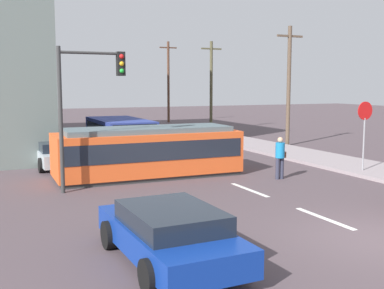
{
  "coord_description": "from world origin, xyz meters",
  "views": [
    {
      "loc": [
        -8.66,
        -8.21,
        3.67
      ],
      "look_at": [
        -0.76,
        9.26,
        1.3
      ],
      "focal_mm": 44.49,
      "sensor_mm": 36.0,
      "label": 1
    }
  ],
  "objects_px": {
    "pedestrian_crossing": "(280,155)",
    "stop_sign": "(365,121)",
    "utility_pole_distant": "(168,80)",
    "parked_sedan_mid": "(57,153)",
    "utility_pole_far": "(211,84)",
    "city_bus": "(120,134)",
    "parked_sedan_near": "(169,233)",
    "traffic_light_mast": "(87,92)",
    "utility_pole_mid": "(289,84)",
    "parked_sedan_furthest": "(37,128)",
    "streetcar_tram": "(148,151)",
    "parked_sedan_far": "(43,138)"
  },
  "relations": [
    {
      "from": "parked_sedan_near",
      "to": "parked_sedan_far",
      "type": "height_order",
      "value": "same"
    },
    {
      "from": "parked_sedan_furthest",
      "to": "parked_sedan_far",
      "type": "bearing_deg",
      "value": -93.5
    },
    {
      "from": "traffic_light_mast",
      "to": "utility_pole_mid",
      "type": "bearing_deg",
      "value": 28.86
    },
    {
      "from": "pedestrian_crossing",
      "to": "utility_pole_distant",
      "type": "height_order",
      "value": "utility_pole_distant"
    },
    {
      "from": "pedestrian_crossing",
      "to": "stop_sign",
      "type": "relative_size",
      "value": 0.58
    },
    {
      "from": "city_bus",
      "to": "traffic_light_mast",
      "type": "relative_size",
      "value": 1.15
    },
    {
      "from": "pedestrian_crossing",
      "to": "parked_sedan_far",
      "type": "distance_m",
      "value": 15.42
    },
    {
      "from": "parked_sedan_near",
      "to": "parked_sedan_far",
      "type": "relative_size",
      "value": 1.05
    },
    {
      "from": "city_bus",
      "to": "parked_sedan_near",
      "type": "relative_size",
      "value": 1.31
    },
    {
      "from": "parked_sedan_near",
      "to": "parked_sedan_far",
      "type": "bearing_deg",
      "value": 90.21
    },
    {
      "from": "streetcar_tram",
      "to": "stop_sign",
      "type": "relative_size",
      "value": 2.59
    },
    {
      "from": "parked_sedan_furthest",
      "to": "utility_pole_far",
      "type": "xyz_separation_m",
      "value": [
        13.65,
        -0.65,
        3.17
      ]
    },
    {
      "from": "streetcar_tram",
      "to": "utility_pole_mid",
      "type": "relative_size",
      "value": 1.03
    },
    {
      "from": "parked_sedan_far",
      "to": "traffic_light_mast",
      "type": "distance_m",
      "value": 12.87
    },
    {
      "from": "parked_sedan_far",
      "to": "traffic_light_mast",
      "type": "bearing_deg",
      "value": -89.96
    },
    {
      "from": "traffic_light_mast",
      "to": "parked_sedan_near",
      "type": "bearing_deg",
      "value": -89.51
    },
    {
      "from": "city_bus",
      "to": "utility_pole_mid",
      "type": "relative_size",
      "value": 0.79
    },
    {
      "from": "streetcar_tram",
      "to": "parked_sedan_furthest",
      "type": "height_order",
      "value": "streetcar_tram"
    },
    {
      "from": "parked_sedan_far",
      "to": "parked_sedan_furthest",
      "type": "distance_m",
      "value": 6.59
    },
    {
      "from": "pedestrian_crossing",
      "to": "parked_sedan_far",
      "type": "height_order",
      "value": "pedestrian_crossing"
    },
    {
      "from": "utility_pole_distant",
      "to": "parked_sedan_mid",
      "type": "bearing_deg",
      "value": -122.45
    },
    {
      "from": "city_bus",
      "to": "utility_pole_mid",
      "type": "height_order",
      "value": "utility_pole_mid"
    },
    {
      "from": "utility_pole_distant",
      "to": "stop_sign",
      "type": "bearing_deg",
      "value": -95.67
    },
    {
      "from": "parked_sedan_furthest",
      "to": "stop_sign",
      "type": "bearing_deg",
      "value": -62.26
    },
    {
      "from": "pedestrian_crossing",
      "to": "parked_sedan_far",
      "type": "relative_size",
      "value": 0.4
    },
    {
      "from": "streetcar_tram",
      "to": "parked_sedan_furthest",
      "type": "xyz_separation_m",
      "value": [
        -2.37,
        17.48,
        -0.42
      ]
    },
    {
      "from": "parked_sedan_mid",
      "to": "stop_sign",
      "type": "distance_m",
      "value": 13.55
    },
    {
      "from": "parked_sedan_furthest",
      "to": "utility_pole_mid",
      "type": "xyz_separation_m",
      "value": [
        13.51,
        -11.47,
        3.17
      ]
    },
    {
      "from": "parked_sedan_mid",
      "to": "utility_pole_far",
      "type": "distance_m",
      "value": 19.49
    },
    {
      "from": "pedestrian_crossing",
      "to": "parked_sedan_mid",
      "type": "xyz_separation_m",
      "value": [
        -7.58,
        6.62,
        -0.32
      ]
    },
    {
      "from": "streetcar_tram",
      "to": "parked_sedan_near",
      "type": "xyz_separation_m",
      "value": [
        -2.7,
        -9.15,
        -0.42
      ]
    },
    {
      "from": "pedestrian_crossing",
      "to": "utility_pole_distant",
      "type": "xyz_separation_m",
      "value": [
        6.83,
        29.28,
        3.25
      ]
    },
    {
      "from": "pedestrian_crossing",
      "to": "utility_pole_mid",
      "type": "height_order",
      "value": "utility_pole_mid"
    },
    {
      "from": "parked_sedan_mid",
      "to": "utility_pole_distant",
      "type": "height_order",
      "value": "utility_pole_distant"
    },
    {
      "from": "parked_sedan_near",
      "to": "streetcar_tram",
      "type": "bearing_deg",
      "value": 73.54
    },
    {
      "from": "stop_sign",
      "to": "streetcar_tram",
      "type": "bearing_deg",
      "value": 159.91
    },
    {
      "from": "parked_sedan_near",
      "to": "parked_sedan_furthest",
      "type": "distance_m",
      "value": 26.63
    },
    {
      "from": "parked_sedan_mid",
      "to": "traffic_light_mast",
      "type": "distance_m",
      "value": 6.29
    },
    {
      "from": "utility_pole_mid",
      "to": "utility_pole_distant",
      "type": "xyz_separation_m",
      "value": [
        0.26,
        20.61,
        0.4
      ]
    },
    {
      "from": "utility_pole_mid",
      "to": "stop_sign",
      "type": "bearing_deg",
      "value": -106.46
    },
    {
      "from": "parked_sedan_furthest",
      "to": "streetcar_tram",
      "type": "bearing_deg",
      "value": -82.27
    },
    {
      "from": "traffic_light_mast",
      "to": "utility_pole_far",
      "type": "xyz_separation_m",
      "value": [
        14.05,
        18.48,
        0.33
      ]
    },
    {
      "from": "parked_sedan_mid",
      "to": "traffic_light_mast",
      "type": "bearing_deg",
      "value": -87.47
    },
    {
      "from": "pedestrian_crossing",
      "to": "parked_sedan_far",
      "type": "xyz_separation_m",
      "value": [
        -7.34,
        13.56,
        -0.32
      ]
    },
    {
      "from": "parked_sedan_mid",
      "to": "utility_pole_far",
      "type": "xyz_separation_m",
      "value": [
        14.29,
        12.87,
        3.17
      ]
    },
    {
      "from": "city_bus",
      "to": "utility_pole_mid",
      "type": "xyz_separation_m",
      "value": [
        10.34,
        -0.97,
        2.72
      ]
    },
    {
      "from": "utility_pole_far",
      "to": "parked_sedan_mid",
      "type": "bearing_deg",
      "value": -138.01
    },
    {
      "from": "streetcar_tram",
      "to": "parked_sedan_far",
      "type": "height_order",
      "value": "streetcar_tram"
    },
    {
      "from": "parked_sedan_far",
      "to": "pedestrian_crossing",
      "type": "bearing_deg",
      "value": -61.56
    },
    {
      "from": "stop_sign",
      "to": "utility_pole_far",
      "type": "xyz_separation_m",
      "value": [
        2.83,
        19.92,
        1.6
      ]
    }
  ]
}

